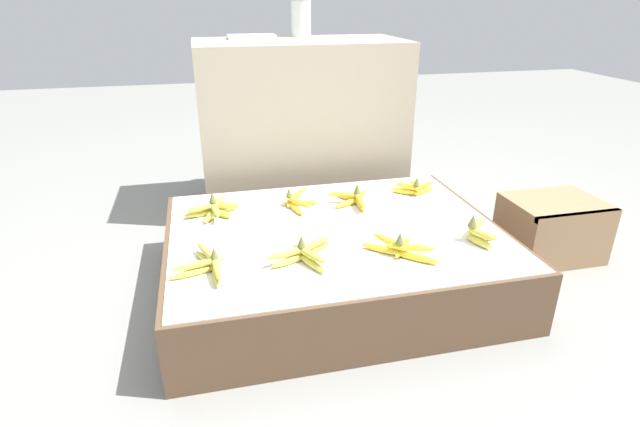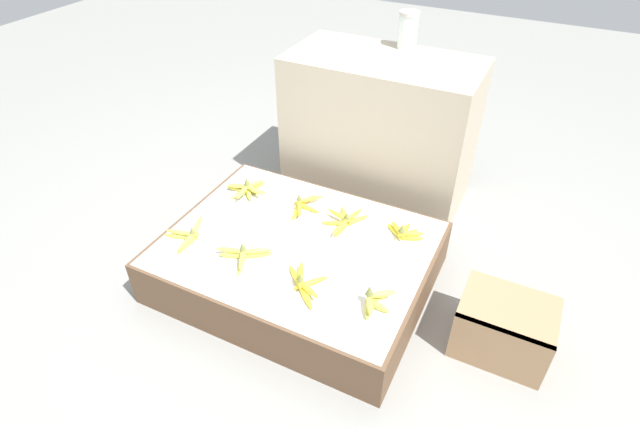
% 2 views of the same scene
% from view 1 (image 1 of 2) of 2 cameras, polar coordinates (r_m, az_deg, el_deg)
% --- Properties ---
extents(ground_plane, '(10.00, 10.00, 0.00)m').
position_cam_1_polar(ground_plane, '(1.98, 1.62, -8.08)').
color(ground_plane, gray).
extents(display_platform, '(1.24, 0.96, 0.24)m').
position_cam_1_polar(display_platform, '(1.92, 1.66, -5.02)').
color(display_platform, brown).
rests_on(display_platform, ground_plane).
extents(back_vendor_table, '(1.03, 0.53, 0.84)m').
position_cam_1_polar(back_vendor_table, '(2.64, -2.18, 10.12)').
color(back_vendor_table, tan).
rests_on(back_vendor_table, ground_plane).
extents(wooden_crate, '(0.38, 0.30, 0.25)m').
position_cam_1_polar(wooden_crate, '(2.35, 24.94, -1.50)').
color(wooden_crate, '#997551').
rests_on(wooden_crate, ground_plane).
extents(banana_bunch_front_left, '(0.18, 0.27, 0.08)m').
position_cam_1_polar(banana_bunch_front_left, '(1.62, -12.75, -5.66)').
color(banana_bunch_front_left, gold).
rests_on(banana_bunch_front_left, display_platform).
extents(banana_bunch_front_midleft, '(0.24, 0.21, 0.09)m').
position_cam_1_polar(banana_bunch_front_midleft, '(1.64, -1.81, -4.55)').
color(banana_bunch_front_midleft, gold).
rests_on(banana_bunch_front_midleft, display_platform).
extents(banana_bunch_front_midright, '(0.22, 0.22, 0.09)m').
position_cam_1_polar(banana_bunch_front_midright, '(1.70, 9.18, -3.89)').
color(banana_bunch_front_midright, yellow).
rests_on(banana_bunch_front_midright, display_platform).
extents(banana_bunch_front_right, '(0.12, 0.18, 0.10)m').
position_cam_1_polar(banana_bunch_front_right, '(1.85, 17.59, -2.07)').
color(banana_bunch_front_right, gold).
rests_on(banana_bunch_front_right, display_platform).
extents(banana_bunch_middle_left, '(0.23, 0.23, 0.10)m').
position_cam_1_polar(banana_bunch_middle_left, '(2.01, -11.96, 0.57)').
color(banana_bunch_middle_left, gold).
rests_on(banana_bunch_middle_left, display_platform).
extents(banana_bunch_middle_midleft, '(0.16, 0.24, 0.08)m').
position_cam_1_polar(banana_bunch_middle_midleft, '(2.06, -2.82, 1.46)').
color(banana_bunch_middle_midleft, gold).
rests_on(banana_bunch_middle_midleft, display_platform).
extents(banana_bunch_middle_midright, '(0.21, 0.25, 0.08)m').
position_cam_1_polar(banana_bunch_middle_midright, '(2.09, 3.92, 1.84)').
color(banana_bunch_middle_midright, gold).
rests_on(banana_bunch_middle_midright, display_platform).
extents(banana_bunch_middle_right, '(0.20, 0.13, 0.09)m').
position_cam_1_polar(banana_bunch_middle_right, '(2.22, 10.77, 2.88)').
color(banana_bunch_middle_right, yellow).
rests_on(banana_bunch_middle_right, display_platform).
extents(glass_jar, '(0.11, 0.11, 0.19)m').
position_cam_1_polar(glass_jar, '(2.77, -2.20, 21.58)').
color(glass_jar, silver).
rests_on(glass_jar, back_vendor_table).
extents(foam_tray_white, '(0.24, 0.14, 0.02)m').
position_cam_1_polar(foam_tray_white, '(2.66, -7.82, 19.39)').
color(foam_tray_white, white).
rests_on(foam_tray_white, back_vendor_table).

